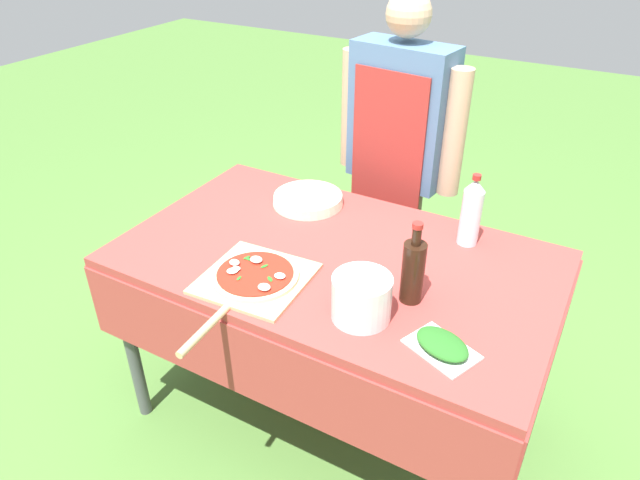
% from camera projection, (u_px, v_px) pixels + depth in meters
% --- Properties ---
extents(ground_plane, '(12.00, 12.00, 0.00)m').
position_uv_depth(ground_plane, '(333.00, 411.00, 2.38)').
color(ground_plane, '#517F38').
extents(prep_table, '(1.50, 0.90, 0.78)m').
position_uv_depth(prep_table, '(335.00, 275.00, 2.01)').
color(prep_table, '#A83D38').
rests_on(prep_table, ground).
extents(person_cook, '(0.57, 0.23, 1.54)m').
position_uv_depth(person_cook, '(398.00, 149.00, 2.43)').
color(person_cook, '#70604C').
rests_on(person_cook, ground).
extents(pizza_on_peel, '(0.34, 0.57, 0.05)m').
position_uv_depth(pizza_on_peel, '(253.00, 279.00, 1.82)').
color(pizza_on_peel, '#D1B27F').
rests_on(pizza_on_peel, prep_table).
extents(oil_bottle, '(0.07, 0.07, 0.27)m').
position_uv_depth(oil_bottle, '(413.00, 270.00, 1.69)').
color(oil_bottle, black).
rests_on(oil_bottle, prep_table).
extents(water_bottle, '(0.07, 0.07, 0.27)m').
position_uv_depth(water_bottle, '(471.00, 212.00, 1.96)').
color(water_bottle, silver).
rests_on(water_bottle, prep_table).
extents(herb_container, '(0.22, 0.19, 0.04)m').
position_uv_depth(herb_container, '(442.00, 345.00, 1.55)').
color(herb_container, silver).
rests_on(herb_container, prep_table).
extents(mixing_tub, '(0.18, 0.18, 0.14)m').
position_uv_depth(mixing_tub, '(362.00, 298.00, 1.64)').
color(mixing_tub, silver).
rests_on(mixing_tub, prep_table).
extents(plate_stack, '(0.28, 0.28, 0.04)m').
position_uv_depth(plate_stack, '(308.00, 199.00, 2.26)').
color(plate_stack, beige).
rests_on(plate_stack, prep_table).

